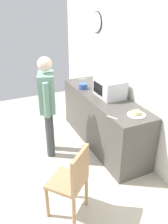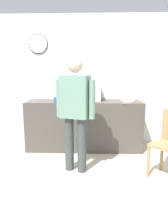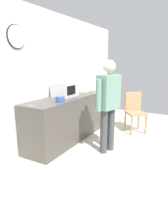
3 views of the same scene
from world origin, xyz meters
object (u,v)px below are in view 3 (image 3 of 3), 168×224
Objects in this scene: salad_bowl at (60,99)px; fork_utensil at (95,93)px; spoon_utensil at (31,106)px; person_standing at (108,100)px; wooden_chair at (135,110)px; microwave at (65,89)px; sandwich_plate at (84,91)px.

fork_utensil is at bearing -5.18° from salad_bowl.
spoon_utensil is 1.34m from person_standing.
person_standing reaches higher than fork_utensil.
salad_bowl is 0.55m from spoon_utensil.
salad_bowl is at bearing 151.92° from wooden_chair.
microwave is 1.92× the size of sandwich_plate.
microwave is at bearing 179.27° from sandwich_plate.
salad_bowl is at bearing 115.32° from person_standing.
microwave is at bearing 135.51° from wooden_chair.
person_standing is (-0.16, -1.03, -0.11)m from microwave.
microwave is 0.80m from fork_utensil.
fork_utensil is at bearing -10.98° from spoon_utensil.
person_standing is at bearing -98.66° from microwave.
microwave reaches higher than spoon_utensil.
person_standing is at bearing -49.03° from spoon_utensil.
wooden_chair is at bearing -44.49° from microwave.
fork_utensil is 1.09m from person_standing.
spoon_utensil is (-1.81, -0.02, -0.02)m from sandwich_plate.
spoon_utensil is at bearing 169.02° from fork_utensil.
microwave is 1.04m from spoon_utensil.
microwave reaches higher than wooden_chair.
fork_utensil is (0.70, -0.36, -0.15)m from microwave.
sandwich_plate is at bearing 47.56° from person_standing.
salad_bowl is (-0.53, -0.25, -0.10)m from microwave.
microwave is 1.75m from wooden_chair.
person_standing is (-0.94, -1.02, 0.02)m from sandwich_plate.
microwave is 0.53× the size of wooden_chair.
sandwich_plate is at bearing 77.69° from fork_utensil.
microwave is at bearing 1.38° from spoon_utensil.
wooden_chair is (1.71, -0.91, -0.46)m from salad_bowl.
microwave reaches higher than salad_bowl.
salad_bowl is 0.87m from person_standing.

